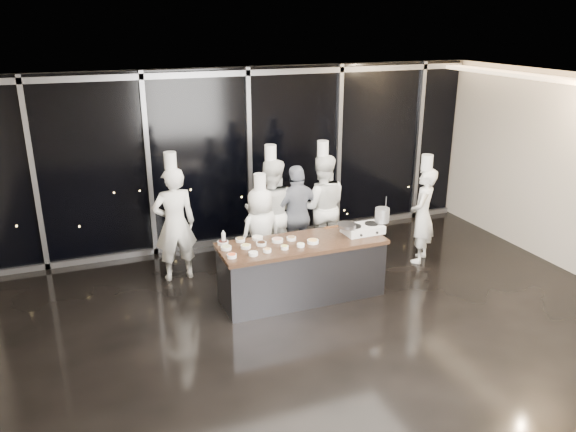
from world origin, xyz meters
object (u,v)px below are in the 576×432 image
(stove, at_px, (363,229))
(stock_pot, at_px, (382,215))
(frying_pan, at_px, (346,225))
(chef_far_left, at_px, (175,223))
(demo_counter, at_px, (302,269))
(chef_center, at_px, (271,212))
(chef_right, at_px, (322,206))
(chef_left, at_px, (261,232))
(guest, at_px, (298,216))
(chef_side, at_px, (423,214))

(stove, xyz_separation_m, stock_pot, (0.32, -0.01, 0.19))
(frying_pan, distance_m, chef_far_left, 2.69)
(demo_counter, height_order, stock_pot, stock_pot)
(frying_pan, bearing_deg, demo_counter, 176.85)
(demo_counter, distance_m, chef_center, 1.42)
(stove, distance_m, chef_right, 1.31)
(chef_far_left, distance_m, chef_left, 1.36)
(demo_counter, height_order, chef_far_left, chef_far_left)
(stove, height_order, chef_right, chef_right)
(chef_center, height_order, chef_right, chef_right)
(stove, distance_m, chef_far_left, 2.94)
(stock_pot, distance_m, chef_far_left, 3.24)
(stove, bearing_deg, chef_far_left, 151.18)
(guest, xyz_separation_m, chef_right, (0.49, 0.12, 0.07))
(chef_left, xyz_separation_m, chef_right, (1.24, 0.38, 0.17))
(demo_counter, bearing_deg, frying_pan, -1.55)
(stove, height_order, chef_left, chef_left)
(chef_side, bearing_deg, stock_pot, -18.37)
(stove, height_order, chef_center, chef_center)
(stove, relative_size, chef_side, 0.32)
(frying_pan, height_order, chef_far_left, chef_far_left)
(stock_pot, relative_size, chef_left, 0.13)
(stock_pot, distance_m, chef_side, 1.27)
(stove, distance_m, chef_side, 1.53)
(chef_far_left, bearing_deg, demo_counter, 137.54)
(guest, relative_size, chef_right, 0.83)
(frying_pan, relative_size, chef_right, 0.25)
(chef_left, relative_size, guest, 1.00)
(chef_right, bearing_deg, chef_side, 169.40)
(stock_pot, height_order, chef_right, chef_right)
(stock_pot, xyz_separation_m, chef_side, (1.11, 0.53, -0.30))
(frying_pan, relative_size, stock_pot, 2.32)
(stove, relative_size, chef_far_left, 0.29)
(demo_counter, bearing_deg, stock_pot, -0.63)
(stock_pot, xyz_separation_m, chef_right, (-0.41, 1.31, -0.22))
(chef_far_left, bearing_deg, guest, 172.66)
(demo_counter, bearing_deg, stove, -0.29)
(demo_counter, xyz_separation_m, chef_side, (2.43, 0.51, 0.39))
(chef_right, bearing_deg, frying_pan, 97.77)
(stock_pot, bearing_deg, guest, 127.28)
(frying_pan, distance_m, guest, 1.25)
(demo_counter, bearing_deg, chef_left, 109.96)
(chef_center, relative_size, chef_right, 1.00)
(demo_counter, height_order, chef_left, chef_left)
(chef_left, bearing_deg, stove, 130.89)
(chef_left, bearing_deg, frying_pan, 123.43)
(stove, relative_size, chef_center, 0.29)
(frying_pan, relative_size, chef_far_left, 0.24)
(chef_left, height_order, guest, guest)
(stove, xyz_separation_m, frying_pan, (-0.30, -0.01, 0.10))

